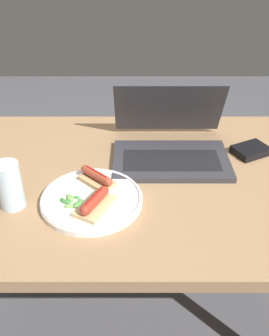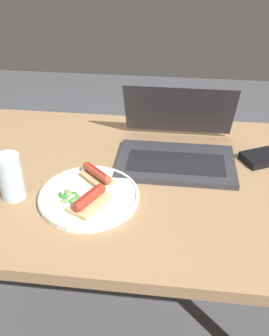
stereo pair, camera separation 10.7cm
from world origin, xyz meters
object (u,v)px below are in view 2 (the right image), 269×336
at_px(plate, 89,196).
at_px(external_drive, 261,158).
at_px(drinking_glass, 10,177).
at_px(laptop, 177,147).

relative_size(plate, external_drive, 2.02).
bearing_deg(drinking_glass, plate, 3.36).
distance_m(plate, external_drive, 0.57).
relative_size(drinking_glass, external_drive, 0.96).
bearing_deg(laptop, external_drive, 2.31).
xyz_separation_m(plate, drinking_glass, (-0.21, -0.01, 0.06)).
bearing_deg(laptop, plate, -133.32).
distance_m(drinking_glass, external_drive, 0.77).
xyz_separation_m(laptop, drinking_glass, (-0.45, -0.26, 0.03)).
bearing_deg(plate, external_drive, 27.21).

